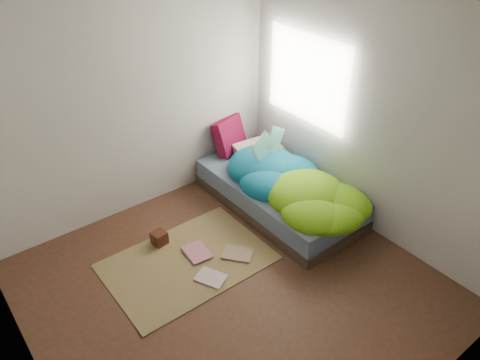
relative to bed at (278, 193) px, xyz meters
name	(u,v)px	position (x,y,z in m)	size (l,w,h in m)	color
ground	(232,287)	(-1.22, -0.72, -0.17)	(3.50, 3.50, 0.00)	#3F2818
room_walls	(231,135)	(-1.21, -0.71, 1.46)	(3.54, 3.54, 2.62)	#B6B2AD
bed	(278,193)	(0.00, 0.00, 0.00)	(1.00, 2.00, 0.34)	#362B1D
duvet	(293,177)	(0.00, -0.22, 0.34)	(0.96, 1.84, 0.34)	#086482
rug	(188,262)	(-1.37, -0.17, -0.16)	(1.60, 1.10, 0.01)	brown
pillow_floral	(258,150)	(0.20, 0.61, 0.24)	(0.57, 0.35, 0.13)	beige
pillow_magenta	(229,135)	(-0.02, 0.91, 0.39)	(0.44, 0.14, 0.44)	#55052F
open_book	(269,136)	(0.02, 0.22, 0.66)	(0.48, 0.10, 0.29)	#2B7F29
wooden_box	(159,238)	(-1.45, 0.25, -0.09)	(0.14, 0.14, 0.14)	#3B190D
floor_book_a	(206,285)	(-1.41, -0.56, -0.15)	(0.21, 0.28, 0.02)	silver
floor_book_b	(187,257)	(-1.35, -0.12, -0.14)	(0.23, 0.31, 0.03)	#D07884
floor_book_c	(235,261)	(-0.99, -0.47, -0.14)	(0.22, 0.30, 0.02)	tan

